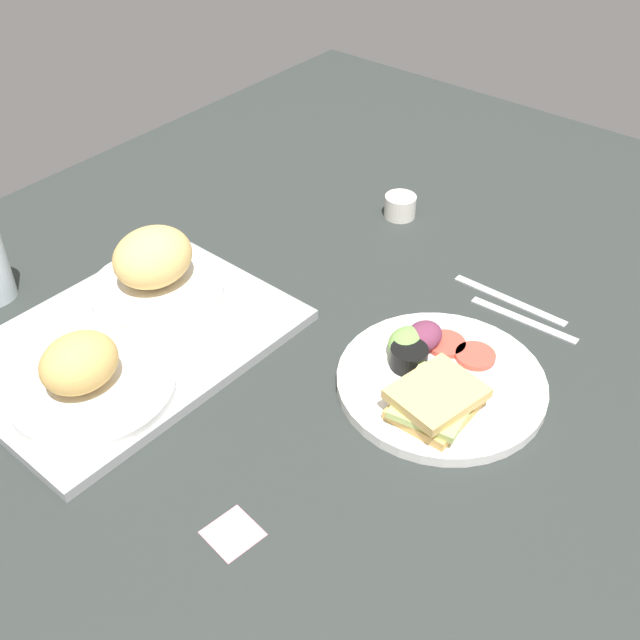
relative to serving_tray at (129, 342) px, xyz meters
The scene contains 9 objects.
ground_plane 28.70cm from the serving_tray, 55.40° to the right, with size 190.00×150.00×3.00cm, color #282D2B.
serving_tray is the anchor object (origin of this frame).
bread_plate_near 11.81cm from the serving_tray, 156.28° to the right, with size 21.72×21.72×8.59cm.
bread_plate_far 12.86cm from the serving_tray, 28.09° to the left, with size 20.53×20.53×10.03cm.
plate_with_salad 43.99cm from the serving_tray, 62.04° to the right, with size 28.38×28.38×5.40cm.
espresso_cup 54.97cm from the serving_tray, 10.24° to the right, with size 5.60×5.60×4.00cm, color silver.
fork 58.37cm from the serving_tray, 44.99° to the right, with size 17.00×1.40×0.50cm, color #B7B7BC.
knife 57.88cm from the serving_tray, 40.08° to the right, with size 19.00×1.40×0.50cm, color #B7B7BC.
sticky_note 36.54cm from the serving_tray, 111.89° to the right, with size 5.60×5.60×0.12cm, color pink.
Camera 1 is at (-64.11, -51.00, 73.82)cm, focal length 43.52 mm.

